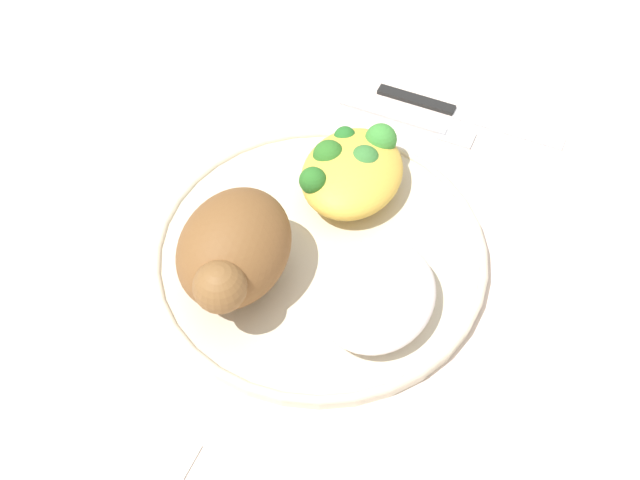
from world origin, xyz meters
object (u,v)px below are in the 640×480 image
object	(u,v)px
fork	(413,122)
rice_pile	(377,294)
mac_cheese_with_broccoli	(351,169)
napkin	(89,462)
plate	(320,252)
knife	(453,110)
roasted_chicken	(233,251)

from	to	relation	value
fork	rice_pile	bearing A→B (deg)	10.74
rice_pile	mac_cheese_with_broccoli	xyz separation A→B (m)	(-0.11, -0.06, 0.00)
fork	napkin	size ratio (longest dim) A/B	1.06
plate	knife	world-z (taller)	plate
fork	mac_cheese_with_broccoli	bearing A→B (deg)	-11.97
roasted_chicken	rice_pile	world-z (taller)	roasted_chicken
plate	napkin	size ratio (longest dim) A/B	2.10
plate	napkin	distance (m)	0.24
fork	knife	distance (m)	0.04
fork	knife	bearing A→B (deg)	134.85
mac_cheese_with_broccoli	napkin	distance (m)	0.32
plate	fork	world-z (taller)	plate
fork	napkin	distance (m)	0.43
plate	fork	xyz separation A→B (m)	(-0.18, 0.02, -0.01)
plate	napkin	bearing A→B (deg)	-19.40
plate	napkin	xyz separation A→B (m)	(0.23, -0.08, -0.01)
rice_pile	knife	distance (m)	0.25
roasted_chicken	napkin	distance (m)	0.18
mac_cheese_with_broccoli	fork	size ratio (longest dim) A/B	0.75
plate	rice_pile	size ratio (longest dim) A/B	2.60
rice_pile	fork	distance (m)	0.23
knife	napkin	size ratio (longest dim) A/B	1.42
roasted_chicken	plate	bearing A→B (deg)	139.53
plate	fork	size ratio (longest dim) A/B	1.98
napkin	roasted_chicken	bearing A→B (deg)	169.38
knife	rice_pile	bearing A→B (deg)	2.36
mac_cheese_with_broccoli	napkin	xyz separation A→B (m)	(0.30, -0.08, -0.03)
rice_pile	mac_cheese_with_broccoli	bearing A→B (deg)	-149.53
roasted_chicken	knife	xyz separation A→B (m)	(-0.27, 0.10, -0.05)
rice_pile	plate	bearing A→B (deg)	-119.84
fork	plate	bearing A→B (deg)	-6.51
fork	knife	world-z (taller)	knife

